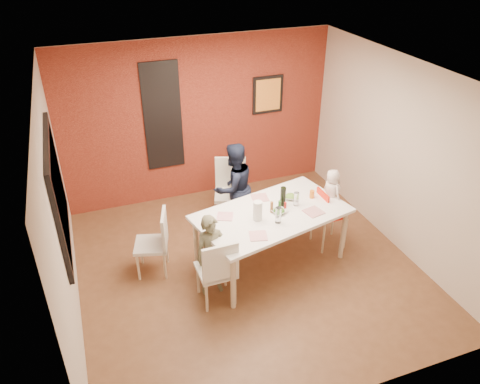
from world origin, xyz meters
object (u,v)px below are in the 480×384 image
object	(u,v)px
toddler	(331,192)
paper_towel_roll	(258,211)
child_far	(234,187)
chair_left	(157,240)
chair_near	(218,269)
child_near	(212,255)
wine_bottle	(283,197)
chair_far	(230,187)
dining_table	(272,217)
high_chair	(328,213)

from	to	relation	value
toddler	paper_towel_roll	xyz separation A→B (m)	(-1.20, -0.20, 0.08)
child_far	chair_left	bearing A→B (deg)	8.10
paper_towel_roll	chair_near	bearing A→B (deg)	-147.83
child_near	paper_towel_roll	size ratio (longest dim) A/B	4.25
paper_towel_roll	child_near	bearing A→B (deg)	-164.86
toddler	wine_bottle	distance (m)	0.76
chair_far	paper_towel_roll	distance (m)	1.41
toddler	chair_far	bearing A→B (deg)	33.94
dining_table	wine_bottle	xyz separation A→B (m)	(0.21, 0.11, 0.22)
chair_near	paper_towel_roll	world-z (taller)	paper_towel_roll
child_near	wine_bottle	bearing A→B (deg)	15.36
dining_table	child_far	size ratio (longest dim) A/B	1.55
chair_left	paper_towel_roll	world-z (taller)	paper_towel_roll
dining_table	paper_towel_roll	size ratio (longest dim) A/B	8.23
chair_near	toddler	distance (m)	2.02
paper_towel_roll	dining_table	bearing A→B (deg)	20.05
child_far	paper_towel_roll	size ratio (longest dim) A/B	5.30
child_near	child_far	world-z (taller)	child_far
child_near	child_far	distance (m)	1.50
dining_table	wine_bottle	size ratio (longest dim) A/B	7.77
chair_near	high_chair	size ratio (longest dim) A/B	1.05
chair_far	toddler	xyz separation A→B (m)	(1.10, -1.15, 0.31)
dining_table	child_near	size ratio (longest dim) A/B	1.94
toddler	paper_towel_roll	bearing A→B (deg)	89.49
child_near	high_chair	bearing A→B (deg)	8.35
child_near	toddler	xyz separation A→B (m)	(1.89, 0.38, 0.32)
dining_table	chair_far	world-z (taller)	chair_far
child_far	child_near	bearing A→B (deg)	41.39
dining_table	child_far	distance (m)	1.03
wine_bottle	chair_near	bearing A→B (deg)	-150.98
child_far	toddler	world-z (taller)	child_far
wine_bottle	toddler	bearing A→B (deg)	0.04
chair_near	chair_far	xyz separation A→B (m)	(0.78, 1.78, 0.04)
dining_table	chair_left	bearing A→B (deg)	166.58
wine_bottle	child_near	bearing A→B (deg)	-161.37
chair_left	wine_bottle	size ratio (longest dim) A/B	3.28
toddler	paper_towel_roll	distance (m)	1.22
high_chair	wine_bottle	size ratio (longest dim) A/B	3.26
child_far	paper_towel_roll	xyz separation A→B (m)	(-0.06, -1.10, 0.26)
child_near	child_far	xyz separation A→B (m)	(0.75, 1.29, 0.14)
chair_far	high_chair	bearing A→B (deg)	-26.84
child_near	toddler	world-z (taller)	toddler
chair_near	child_far	world-z (taller)	child_far
child_near	wine_bottle	size ratio (longest dim) A/B	4.01
paper_towel_roll	chair_left	bearing A→B (deg)	160.49
chair_left	paper_towel_roll	size ratio (longest dim) A/B	3.48
toddler	child_far	bearing A→B (deg)	41.59
high_chair	child_far	size ratio (longest dim) A/B	0.65
chair_far	wine_bottle	bearing A→B (deg)	-53.00
chair_far	paper_towel_roll	bearing A→B (deg)	-73.98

